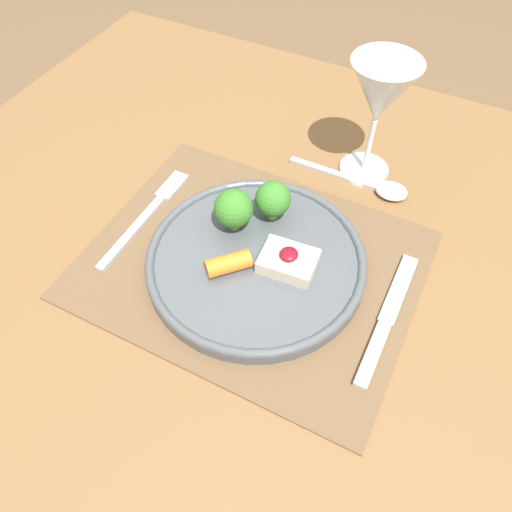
% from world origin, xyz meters
% --- Properties ---
extents(ground_plane, '(8.00, 8.00, 0.00)m').
position_xyz_m(ground_plane, '(0.00, 0.00, 0.00)').
color(ground_plane, brown).
extents(dining_table, '(1.10, 1.00, 0.74)m').
position_xyz_m(dining_table, '(0.00, 0.00, 0.64)').
color(dining_table, brown).
rests_on(dining_table, ground_plane).
extents(placemat, '(0.42, 0.33, 0.00)m').
position_xyz_m(placemat, '(0.00, 0.00, 0.75)').
color(placemat, brown).
rests_on(placemat, dining_table).
extents(dinner_plate, '(0.29, 0.29, 0.08)m').
position_xyz_m(dinner_plate, '(0.00, 0.00, 0.76)').
color(dinner_plate, '#4C5156').
rests_on(dinner_plate, placemat).
extents(fork, '(0.02, 0.20, 0.01)m').
position_xyz_m(fork, '(-0.17, 0.02, 0.75)').
color(fork, '#B2B2B7').
rests_on(fork, placemat).
extents(knife, '(0.02, 0.20, 0.01)m').
position_xyz_m(knife, '(0.19, -0.01, 0.75)').
color(knife, '#B2B2B7').
rests_on(knife, placemat).
extents(spoon, '(0.19, 0.04, 0.01)m').
position_xyz_m(spoon, '(0.10, 0.21, 0.75)').
color(spoon, '#B2B2B7').
rests_on(spoon, dining_table).
extents(wine_glass_near, '(0.09, 0.09, 0.18)m').
position_xyz_m(wine_glass_near, '(0.07, 0.24, 0.88)').
color(wine_glass_near, white).
rests_on(wine_glass_near, dining_table).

